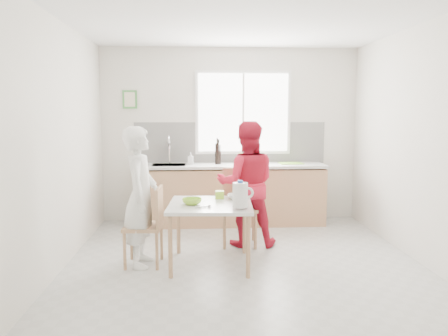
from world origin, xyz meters
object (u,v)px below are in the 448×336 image
object	(u,v)px
dining_table	(210,210)
milk_jug	(241,195)
chair_far	(239,203)
bowl_white	(237,197)
person_red	(247,184)
wine_bottle_a	(217,154)
chair_left	(149,222)
bowl_green	(192,201)
person_white	(141,197)
wine_bottle_b	(219,154)

from	to	relation	value
dining_table	milk_jug	world-z (taller)	milk_jug
chair_far	milk_jug	bearing A→B (deg)	-91.33
dining_table	milk_jug	distance (m)	0.48
dining_table	bowl_white	size ratio (longest dim) A/B	4.32
person_red	wine_bottle_a	distance (m)	1.20
dining_table	milk_jug	size ratio (longest dim) A/B	3.41
chair_far	person_red	bearing A→B (deg)	-38.16
chair_left	bowl_green	world-z (taller)	chair_left
dining_table	milk_jug	xyz separation A→B (m)	(0.31, -0.30, 0.22)
bowl_green	bowl_white	distance (m)	0.58
bowl_white	chair_far	bearing A→B (deg)	81.53
person_red	person_white	bearing A→B (deg)	31.95
chair_far	wine_bottle_a	world-z (taller)	wine_bottle_a
chair_far	wine_bottle_b	size ratio (longest dim) A/B	3.26
person_red	wine_bottle_b	bearing A→B (deg)	-71.88
wine_bottle_a	person_red	bearing A→B (deg)	-73.88
bowl_white	milk_jug	size ratio (longest dim) A/B	0.79
dining_table	bowl_white	bearing A→B (deg)	36.31
bowl_green	wine_bottle_b	world-z (taller)	wine_bottle_b
dining_table	wine_bottle_a	bearing A→B (deg)	85.05
person_white	person_red	xyz separation A→B (m)	(1.25, 0.68, 0.02)
person_red	chair_left	bearing A→B (deg)	33.87
bowl_white	wine_bottle_b	size ratio (longest dim) A/B	0.74
dining_table	wine_bottle_b	size ratio (longest dim) A/B	3.21
chair_left	bowl_white	bearing A→B (deg)	104.27
dining_table	person_red	world-z (taller)	person_red
dining_table	chair_left	size ratio (longest dim) A/B	1.09
chair_left	bowl_green	distance (m)	0.55
dining_table	person_red	xyz separation A→B (m)	(0.48, 0.73, 0.17)
wine_bottle_a	wine_bottle_b	bearing A→B (deg)	54.31
chair_left	milk_jug	xyz separation A→B (m)	(0.99, -0.34, 0.37)
dining_table	wine_bottle_a	size ratio (longest dim) A/B	3.01
chair_left	person_white	distance (m)	0.30
bowl_green	bowl_white	bearing A→B (deg)	27.47
chair_far	milk_jug	world-z (taller)	milk_jug
bowl_white	dining_table	bearing A→B (deg)	-143.69
chair_far	bowl_white	distance (m)	0.61
bowl_green	person_white	bearing A→B (deg)	171.48
chair_far	person_white	distance (m)	1.41
bowl_green	wine_bottle_b	distance (m)	1.99
wine_bottle_a	person_white	bearing A→B (deg)	-117.23
bowl_green	bowl_white	world-z (taller)	bowl_green
person_white	bowl_white	xyz separation A→B (m)	(1.08, 0.18, -0.05)
person_white	person_red	world-z (taller)	person_red
chair_far	milk_jug	xyz separation A→B (m)	(-0.09, -1.10, 0.31)
chair_far	bowl_green	size ratio (longest dim) A/B	4.55
chair_far	person_white	size ratio (longest dim) A/B	0.63
person_red	milk_jug	xyz separation A→B (m)	(-0.18, -1.02, 0.06)
person_red	wine_bottle_a	xyz separation A→B (m)	(-0.32, 1.12, 0.28)
dining_table	chair_far	bearing A→B (deg)	63.49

